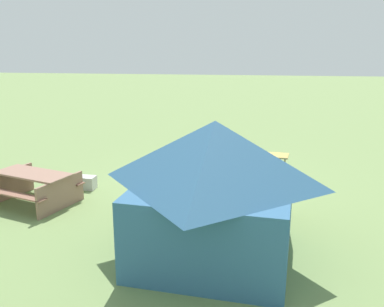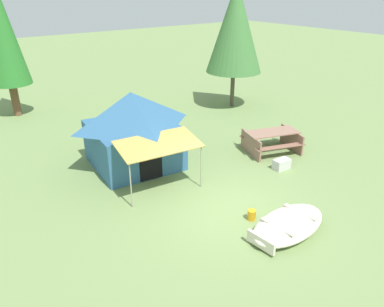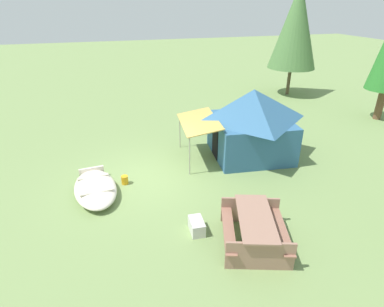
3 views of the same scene
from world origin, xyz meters
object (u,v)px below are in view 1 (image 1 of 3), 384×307
(canvas_cabin_tent, at_px, (215,188))
(fuel_can, at_px, (200,172))
(beached_rowboat, at_px, (192,161))
(cooler_box, at_px, (85,182))
(picnic_table, at_px, (34,184))

(canvas_cabin_tent, height_order, fuel_can, canvas_cabin_tent)
(beached_rowboat, distance_m, cooler_box, 3.53)
(picnic_table, height_order, cooler_box, picnic_table)
(canvas_cabin_tent, height_order, cooler_box, canvas_cabin_tent)
(picnic_table, bearing_deg, beached_rowboat, -132.92)
(picnic_table, xyz_separation_m, cooler_box, (-0.80, -1.20, -0.32))
(canvas_cabin_tent, distance_m, fuel_can, 5.00)
(canvas_cabin_tent, xyz_separation_m, cooler_box, (3.75, -3.28, -1.14))
(canvas_cabin_tent, xyz_separation_m, picnic_table, (4.56, -2.08, -0.83))
(cooler_box, distance_m, fuel_can, 3.29)
(fuel_can, bearing_deg, cooler_box, 27.27)
(beached_rowboat, distance_m, fuel_can, 0.99)
(cooler_box, bearing_deg, beached_rowboat, -136.65)
(picnic_table, relative_size, cooler_box, 3.91)
(cooler_box, bearing_deg, canvas_cabin_tent, 138.83)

